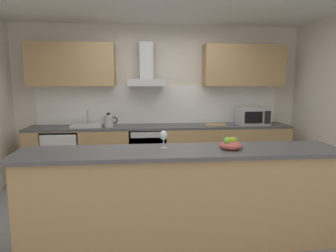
% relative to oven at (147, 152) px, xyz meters
% --- Properties ---
extents(ground, '(5.97, 4.64, 0.02)m').
position_rel_oven_xyz_m(ground, '(0.23, -1.47, -0.47)').
color(ground, gray).
extents(wall_back, '(5.97, 0.12, 2.60)m').
position_rel_oven_xyz_m(wall_back, '(0.23, 0.41, 0.84)').
color(wall_back, silver).
rests_on(wall_back, ground).
extents(backsplash_tile, '(4.22, 0.02, 0.66)m').
position_rel_oven_xyz_m(backsplash_tile, '(0.23, 0.33, 0.77)').
color(backsplash_tile, white).
extents(counter_back, '(4.37, 0.60, 0.90)m').
position_rel_oven_xyz_m(counter_back, '(0.23, 0.03, -0.01)').
color(counter_back, tan).
rests_on(counter_back, ground).
extents(counter_island, '(3.18, 0.64, 0.97)m').
position_rel_oven_xyz_m(counter_island, '(0.27, -2.13, 0.03)').
color(counter_island, tan).
rests_on(counter_island, ground).
extents(upper_cabinets, '(4.32, 0.32, 0.70)m').
position_rel_oven_xyz_m(upper_cabinets, '(0.23, 0.18, 1.45)').
color(upper_cabinets, tan).
extents(oven, '(0.60, 0.62, 0.80)m').
position_rel_oven_xyz_m(oven, '(0.00, 0.00, 0.00)').
color(oven, slate).
rests_on(oven, ground).
extents(refrigerator, '(0.58, 0.60, 0.85)m').
position_rel_oven_xyz_m(refrigerator, '(-1.38, -0.00, -0.03)').
color(refrigerator, white).
rests_on(refrigerator, ground).
extents(microwave, '(0.50, 0.38, 0.30)m').
position_rel_oven_xyz_m(microwave, '(1.81, -0.03, 0.59)').
color(microwave, '#B7BABC').
rests_on(microwave, counter_back).
extents(sink, '(0.50, 0.40, 0.26)m').
position_rel_oven_xyz_m(sink, '(-0.98, 0.01, 0.47)').
color(sink, silver).
rests_on(sink, counter_back).
extents(kettle, '(0.29, 0.15, 0.24)m').
position_rel_oven_xyz_m(kettle, '(-0.63, -0.03, 0.55)').
color(kettle, '#B7BABC').
rests_on(kettle, counter_back).
extents(range_hood, '(0.62, 0.45, 0.72)m').
position_rel_oven_xyz_m(range_hood, '(-0.00, 0.13, 1.33)').
color(range_hood, '#B7BABC').
extents(wine_glass, '(0.08, 0.08, 0.18)m').
position_rel_oven_xyz_m(wine_glass, '(0.10, -2.04, 0.64)').
color(wine_glass, silver).
rests_on(wine_glass, counter_island).
extents(fruit_bowl, '(0.22, 0.22, 0.13)m').
position_rel_oven_xyz_m(fruit_bowl, '(0.75, -2.15, 0.56)').
color(fruit_bowl, '#B24C47').
rests_on(fruit_bowl, counter_island).
extents(chopping_board, '(0.37, 0.28, 0.02)m').
position_rel_oven_xyz_m(chopping_board, '(1.16, -0.02, 0.45)').
color(chopping_board, tan).
rests_on(chopping_board, counter_back).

